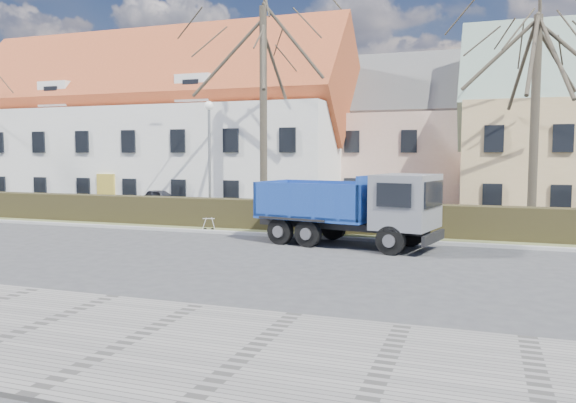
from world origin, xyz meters
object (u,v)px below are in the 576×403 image
at_px(dump_truck, 340,208).
at_px(parked_car_a, 165,200).
at_px(streetlight, 210,163).
at_px(cart_frame, 204,224).

relative_size(dump_truck, parked_car_a, 1.66).
bearing_deg(dump_truck, parked_car_a, 159.33).
bearing_deg(streetlight, parked_car_a, 140.24).
distance_m(streetlight, parked_car_a, 6.98).
distance_m(streetlight, cart_frame, 3.45).
distance_m(cart_frame, parked_car_a, 8.64).
relative_size(streetlight, parked_car_a, 1.42).
relative_size(dump_truck, streetlight, 1.17).
distance_m(dump_truck, parked_car_a, 14.63).
height_order(cart_frame, parked_car_a, parked_car_a).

